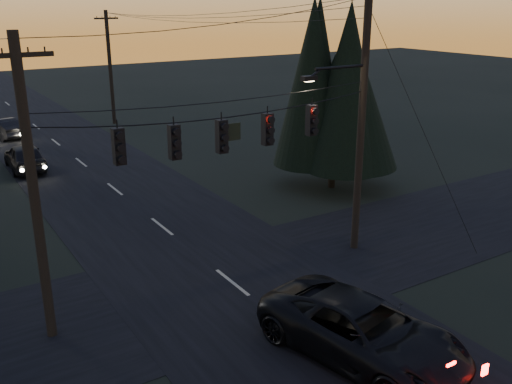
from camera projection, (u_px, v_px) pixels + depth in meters
main_road at (129, 200)px, 27.51m from camera, size 8.00×120.00×0.02m
cross_road at (232, 283)px, 19.50m from camera, size 60.00×7.00×0.02m
utility_pole_right at (354, 247)px, 22.28m from camera, size 5.00×0.30×10.00m
utility_pole_left at (53, 335)px, 16.46m from camera, size 1.80×0.30×8.50m
utility_pole_far_r at (115, 123)px, 44.72m from camera, size 1.80×0.30×8.50m
span_signal_assembly at (223, 134)px, 17.71m from camera, size 11.50×0.44×1.60m
evergreen_right at (335, 94)px, 27.95m from camera, size 4.81×4.81×8.44m
suv_near at (362, 331)px, 15.17m from camera, size 3.87×6.30×1.63m
sedan_oncoming_a at (25, 157)px, 32.23m from camera, size 1.87×4.49×1.52m
sedan_oncoming_b at (3, 128)px, 39.86m from camera, size 2.54×4.32×1.35m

